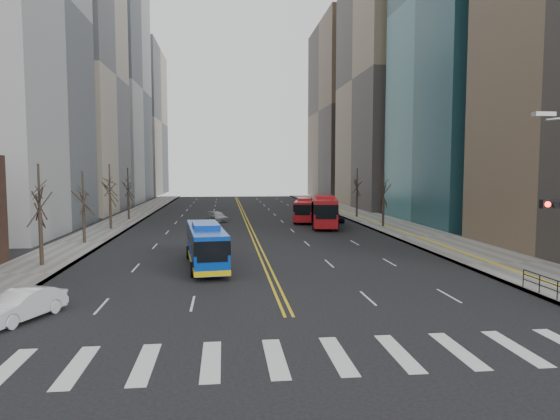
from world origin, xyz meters
The scene contains 15 objects.
ground centered at (0.00, 0.00, 0.00)m, with size 220.00×220.00×0.00m, color black.
sidewalk_right centered at (17.50, 45.00, 0.07)m, with size 7.00×130.00×0.15m, color slate.
sidewalk_left centered at (-16.50, 45.00, 0.07)m, with size 5.00×130.00×0.15m, color slate.
crosswalk centered at (0.00, 0.00, 0.01)m, with size 26.70×4.00×0.01m.
centerline centered at (0.00, 55.00, 0.01)m, with size 0.55×100.00×0.01m.
office_towers centered at (0.12, 68.51, 23.92)m, with size 83.00×134.00×58.00m.
pedestrian_railing centered at (14.30, 6.00, 0.82)m, with size 0.06×6.06×1.02m.
street_trees centered at (-7.18, 34.55, 4.87)m, with size 35.20×47.20×7.60m.
blue_bus centered at (-4.34, 17.99, 1.65)m, with size 3.44×10.88×3.15m.
red_bus_near centered at (9.25, 41.88, 2.09)m, with size 4.88×12.23×3.76m.
red_bus_far centered at (7.73, 47.72, 1.77)m, with size 4.43×10.13×3.16m.
car_white centered at (-12.38, 6.00, 0.72)m, with size 1.52×4.36×1.44m, color silver.
car_dark_mid centered at (11.50, 46.08, 0.64)m, with size 1.51×3.76×1.28m, color black.
car_silver centered at (-3.87, 49.23, 0.62)m, with size 1.73×4.25×1.23m, color #9D9EA2.
car_dark_far centered at (12.14, 62.69, 0.61)m, with size 2.03×4.41×1.23m, color black.
Camera 1 is at (-3.03, -17.86, 7.00)m, focal length 32.00 mm.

